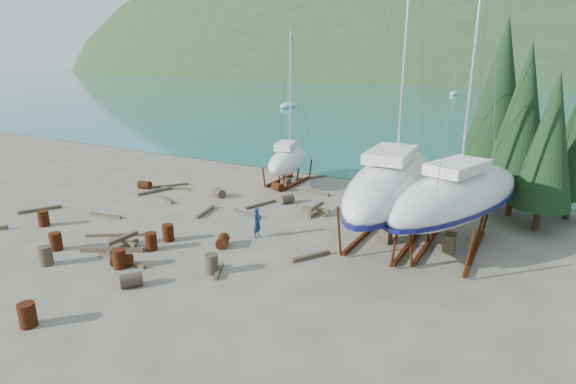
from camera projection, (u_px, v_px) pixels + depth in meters
The scene contains 49 objects.
ground at pixel (218, 243), 22.91m from camera, with size 600.00×600.00×0.00m, color #595146.
bay_water at pixel (527, 74), 285.51m from camera, with size 700.00×700.00×0.00m, color #18747B.
far_hill at pixel (527, 74), 289.68m from camera, with size 800.00×360.00×110.00m, color #1E381C.
far_house_left at pixel (370, 73), 208.91m from camera, with size 6.60×5.60×5.60m.
far_house_center at pixel (460, 74), 189.96m from camera, with size 6.60×5.60×5.60m.
cypress_near_right at pixel (522, 118), 25.35m from camera, with size 3.60×3.60×10.00m.
cypress_mid_right at pixel (550, 141), 23.21m from camera, with size 3.06×3.06×8.50m.
cypress_back_left at pixel (499, 99), 27.48m from camera, with size 4.14×4.14×11.50m.
moored_boat_left at pixel (288, 106), 87.04m from camera, with size 2.00×5.00×6.05m.
moored_boat_mid at pixel (524, 107), 84.75m from camera, with size 2.00×5.00×6.05m.
moored_boat_far at pixel (454, 94), 118.29m from camera, with size 2.00×5.00×6.05m.
large_sailboat_near at pixel (392, 183), 22.62m from camera, with size 4.09×11.99×18.61m.
large_sailboat_far at pixel (457, 195), 21.36m from camera, with size 6.37×11.21×17.04m.
small_sailboat_shore at pixel (288, 159), 33.43m from camera, with size 3.74×7.26×11.10m.
worker at pixel (257, 223), 23.40m from camera, with size 0.59×0.39×1.62m, color navy.
drum_0 at pixel (44, 218), 25.11m from camera, with size 0.58×0.58×0.88m, color #50250D.
drum_1 at pixel (131, 280), 18.41m from camera, with size 0.58×0.58×0.88m, color #2D2823.
drum_2 at pixel (145, 185), 32.42m from camera, with size 0.58×0.58×0.88m, color #50250D.
drum_3 at pixel (27, 315), 15.62m from camera, with size 0.58×0.58×0.88m, color #50250D.
drum_4 at pixel (278, 187), 31.92m from camera, with size 0.58×0.58×0.88m, color #50250D.
drum_6 at pixel (223, 241), 22.36m from camera, with size 0.58×0.58×0.88m, color #50250D.
drum_7 at pixel (119, 259), 20.03m from camera, with size 0.58×0.58×0.88m, color #50250D.
drum_9 at pixel (219, 193), 30.46m from camera, with size 0.58×0.58×0.88m, color #2D2823.
drum_10 at pixel (151, 241), 21.94m from camera, with size 0.58×0.58×0.88m, color #50250D.
drum_11 at pixel (287, 199), 29.14m from camera, with size 0.58×0.58×0.88m, color #2D2823.
drum_12 at pixel (122, 260), 20.25m from camera, with size 0.58×0.58×0.88m, color #50250D.
drum_13 at pixel (56, 241), 21.94m from camera, with size 0.58×0.58×0.88m, color #50250D.
drum_14 at pixel (168, 233), 23.05m from camera, with size 0.58×0.58×0.88m, color #50250D.
drum_16 at pixel (46, 256), 20.33m from camera, with size 0.58×0.58×0.88m, color #2D2823.
drum_17 at pixel (211, 264), 19.53m from camera, with size 0.58×0.58×0.88m, color #2D2823.
timber_0 at pixel (283, 176), 35.87m from camera, with size 0.14×2.87×0.14m, color brown.
timber_1 at pixel (311, 256), 21.11m from camera, with size 0.19×2.05×0.19m, color brown.
timber_2 at pixel (154, 191), 31.51m from camera, with size 0.19×2.40×0.19m, color brown.
timber_3 at pixel (115, 235), 23.71m from camera, with size 0.15×3.01×0.15m, color brown.
timber_4 at pixel (166, 200), 29.63m from camera, with size 0.17×1.82×0.17m, color brown.
timber_5 at pixel (121, 261), 20.69m from camera, with size 0.16×2.95×0.16m, color brown.
timber_6 at pixel (317, 192), 31.28m from camera, with size 0.19×2.11×0.19m, color brown.
timber_7 at pixel (219, 271), 19.65m from camera, with size 0.17×1.45×0.17m, color brown.
timber_8 at pixel (205, 212), 27.26m from camera, with size 0.19×2.14×0.19m, color brown.
timber_9 at pixel (310, 178), 35.20m from camera, with size 0.15×2.73×0.15m, color brown.
timber_10 at pixel (261, 204), 28.72m from camera, with size 0.16×2.43×0.16m, color brown.
timber_11 at pixel (247, 213), 27.04m from camera, with size 0.15×2.20×0.15m, color brown.
timber_12 at pixel (106, 215), 26.66m from camera, with size 0.17×2.21×0.17m, color brown.
timber_14 at pixel (40, 209), 27.70m from camera, with size 0.18×2.40×0.18m, color brown.
timber_15 at pixel (171, 185), 33.07m from camera, with size 0.15×2.60×0.15m, color brown.
timber_16 at pixel (112, 250), 21.79m from camera, with size 0.23×3.08×0.23m, color brown.
timber_17 at pixel (175, 188), 32.29m from camera, with size 0.16×2.31×0.16m, color brown.
timber_pile_fore at pixel (123, 242), 22.21m from camera, with size 1.80×1.80×0.60m.
timber_pile_aft at pixel (316, 210), 27.01m from camera, with size 1.80×1.80×0.60m.
Camera 1 is at (13.59, -16.70, 8.98)m, focal length 28.00 mm.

